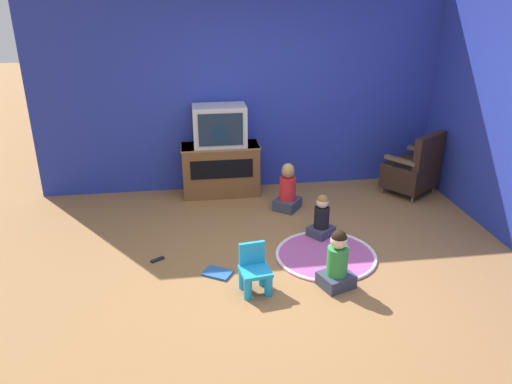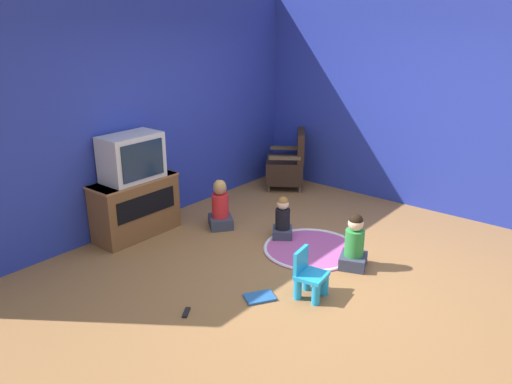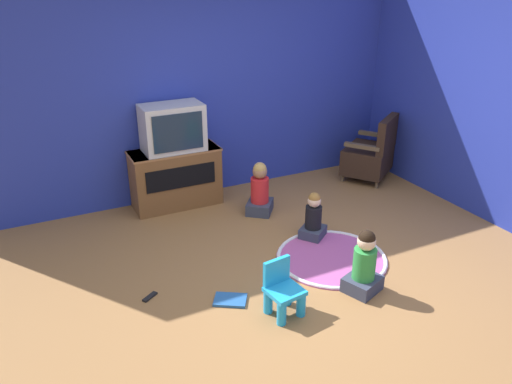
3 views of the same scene
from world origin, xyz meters
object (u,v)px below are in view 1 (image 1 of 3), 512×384
at_px(television, 220,126).
at_px(black_armchair, 413,170).
at_px(book, 218,273).
at_px(child_watching_left, 322,219).
at_px(remote_control, 157,260).
at_px(child_watching_right, 288,190).
at_px(child_watching_center, 337,263).
at_px(tv_cabinet, 221,169).
at_px(yellow_kid_chair, 255,273).

height_order(television, black_armchair, television).
bearing_deg(book, child_watching_left, -120.96).
bearing_deg(child_watching_left, book, 171.07).
height_order(black_armchair, remote_control, black_armchair).
bearing_deg(black_armchair, book, -3.66).
height_order(television, child_watching_left, television).
relative_size(television, black_armchair, 0.79).
xyz_separation_m(child_watching_right, remote_control, (-1.61, -1.08, -0.26)).
bearing_deg(child_watching_center, remote_control, 136.60).
relative_size(tv_cabinet, book, 3.12).
xyz_separation_m(tv_cabinet, book, (-0.20, -2.05, -0.35)).
height_order(yellow_kid_chair, child_watching_right, child_watching_right).
relative_size(tv_cabinet, child_watching_center, 1.75).
distance_m(book, remote_control, 0.70).
distance_m(black_armchair, child_watching_center, 2.67).
xyz_separation_m(yellow_kid_chair, remote_control, (-0.94, 0.68, -0.18)).
distance_m(child_watching_left, child_watching_right, 0.82).
bearing_deg(black_armchair, tv_cabinet, -42.68).
xyz_separation_m(tv_cabinet, yellow_kid_chair, (0.13, -2.38, -0.17)).
bearing_deg(remote_control, yellow_kid_chair, -69.02).
bearing_deg(child_watching_center, tv_cabinet, 89.97).
bearing_deg(tv_cabinet, book, -95.52).
distance_m(child_watching_center, book, 1.20).
relative_size(yellow_kid_chair, book, 1.39).
relative_size(black_armchair, book, 2.62).
height_order(tv_cabinet, yellow_kid_chair, tv_cabinet).
height_order(child_watching_right, remote_control, child_watching_right).
distance_m(black_armchair, remote_control, 3.68).
bearing_deg(television, yellow_kid_chair, -86.79).
xyz_separation_m(television, child_watching_center, (0.92, -2.41, -0.71)).
bearing_deg(child_watching_center, child_watching_right, 72.94).
height_order(child_watching_left, child_watching_center, child_watching_center).
height_order(television, yellow_kid_chair, television).
relative_size(black_armchair, child_watching_right, 1.41).
relative_size(black_armchair, yellow_kid_chair, 1.89).
xyz_separation_m(television, book, (-0.20, -2.04, -0.96)).
relative_size(television, child_watching_right, 1.12).
relative_size(yellow_kid_chair, remote_control, 3.10).
bearing_deg(child_watching_center, book, 140.87).
height_order(tv_cabinet, child_watching_left, tv_cabinet).
bearing_deg(yellow_kid_chair, remote_control, 135.91).
xyz_separation_m(child_watching_left, remote_control, (-1.84, -0.29, -0.21)).
relative_size(tv_cabinet, yellow_kid_chair, 2.25).
relative_size(tv_cabinet, television, 1.51).
bearing_deg(child_watching_left, child_watching_center, -133.25).
bearing_deg(television, child_watching_right, -37.57).
height_order(tv_cabinet, television, television).
relative_size(child_watching_center, book, 1.78).
height_order(tv_cabinet, child_watching_center, tv_cabinet).
bearing_deg(book, remote_control, 1.70).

